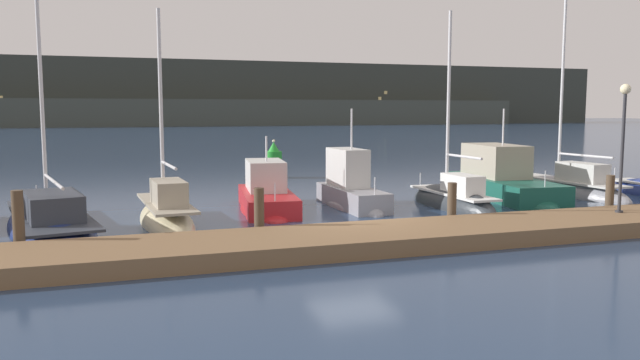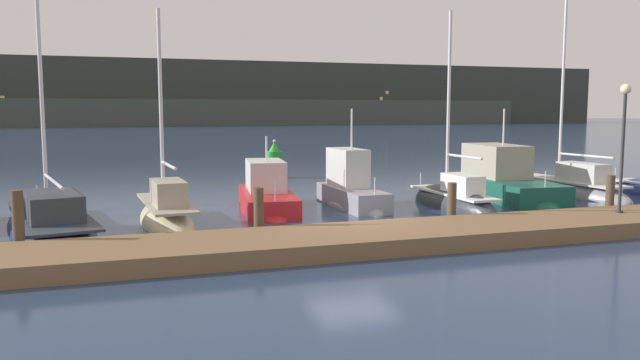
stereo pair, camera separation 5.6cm
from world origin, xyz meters
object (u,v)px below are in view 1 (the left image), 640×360
at_px(dock_lamppost, 624,127).
at_px(motorboat_berth_5, 267,201).
at_px(channel_buoy, 274,164).
at_px(sailboat_berth_9, 568,191).
at_px(sailboat_berth_4, 166,219).
at_px(motorboat_berth_8, 502,189).
at_px(sailboat_berth_3, 51,225).
at_px(motorboat_berth_6, 351,196).
at_px(sailboat_berth_7, 453,205).

bearing_deg(dock_lamppost, motorboat_berth_5, 145.23).
bearing_deg(channel_buoy, sailboat_berth_9, -45.28).
distance_m(sailboat_berth_4, motorboat_berth_5, 4.16).
height_order(motorboat_berth_8, dock_lamppost, dock_lamppost).
distance_m(sailboat_berth_9, channel_buoy, 14.72).
distance_m(sailboat_berth_9, dock_lamppost, 8.00).
xyz_separation_m(sailboat_berth_3, sailboat_berth_9, (20.37, 1.49, 0.01)).
xyz_separation_m(sailboat_berth_4, channel_buoy, (6.60, 12.12, 0.61)).
bearing_deg(sailboat_berth_9, motorboat_berth_5, 179.23).
bearing_deg(sailboat_berth_4, sailboat_berth_3, 177.06).
height_order(sailboat_berth_4, motorboat_berth_5, sailboat_berth_4).
relative_size(sailboat_berth_3, sailboat_berth_9, 1.15).
bearing_deg(sailboat_berth_4, motorboat_berth_5, 26.27).
relative_size(sailboat_berth_4, motorboat_berth_6, 1.54).
bearing_deg(motorboat_berth_6, dock_lamppost, -44.45).
bearing_deg(sailboat_berth_9, dock_lamppost, -118.64).
xyz_separation_m(sailboat_berth_9, dock_lamppost, (-3.56, -6.52, 2.96)).
bearing_deg(motorboat_berth_8, dock_lamppost, -93.46).
xyz_separation_m(sailboat_berth_7, motorboat_berth_8, (3.41, 1.89, 0.25)).
xyz_separation_m(motorboat_berth_8, channel_buoy, (-7.20, 10.19, 0.41)).
bearing_deg(motorboat_berth_8, sailboat_berth_9, -4.77).
distance_m(sailboat_berth_4, motorboat_berth_6, 7.07).
xyz_separation_m(sailboat_berth_7, channel_buoy, (-3.79, 12.08, 0.66)).
bearing_deg(sailboat_berth_7, sailboat_berth_4, -179.77).
height_order(sailboat_berth_4, channel_buoy, sailboat_berth_4).
height_order(sailboat_berth_3, sailboat_berth_4, sailboat_berth_3).
bearing_deg(motorboat_berth_8, sailboat_berth_4, -172.05).
distance_m(sailboat_berth_4, channel_buoy, 13.81).
xyz_separation_m(motorboat_berth_8, sailboat_berth_9, (3.15, -0.26, -0.21)).
distance_m(sailboat_berth_3, sailboat_berth_7, 13.81).
distance_m(motorboat_berth_8, channel_buoy, 12.48).
height_order(motorboat_berth_5, channel_buoy, motorboat_berth_5).
bearing_deg(motorboat_berth_5, motorboat_berth_6, -6.11).
height_order(motorboat_berth_6, dock_lamppost, dock_lamppost).
bearing_deg(motorboat_berth_5, sailboat_berth_3, -166.89).
height_order(sailboat_berth_4, sailboat_berth_7, sailboat_berth_7).
height_order(sailboat_berth_4, dock_lamppost, sailboat_berth_4).
xyz_separation_m(sailboat_berth_3, sailboat_berth_7, (13.81, -0.13, -0.02)).
distance_m(motorboat_berth_5, dock_lamppost, 12.08).
bearing_deg(sailboat_berth_4, dock_lamppost, -19.95).
distance_m(motorboat_berth_6, sailboat_berth_7, 3.79).
distance_m(motorboat_berth_6, channel_buoy, 10.63).
height_order(motorboat_berth_5, sailboat_berth_7, sailboat_berth_7).
bearing_deg(sailboat_berth_7, motorboat_berth_8, 28.95).
distance_m(sailboat_berth_4, motorboat_berth_8, 13.93).
relative_size(sailboat_berth_4, motorboat_berth_5, 1.27).
relative_size(sailboat_berth_4, sailboat_berth_9, 0.71).
bearing_deg(motorboat_berth_5, motorboat_berth_8, 0.48).
bearing_deg(sailboat_berth_9, motorboat_berth_6, -179.08).
height_order(sailboat_berth_3, motorboat_berth_5, sailboat_berth_3).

